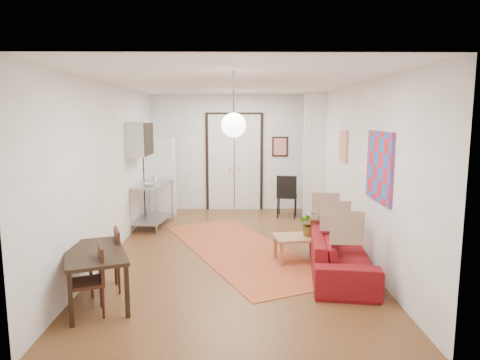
{
  "coord_description": "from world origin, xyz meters",
  "views": [
    {
      "loc": [
        0.02,
        -7.26,
        2.36
      ],
      "look_at": [
        0.1,
        0.14,
        1.25
      ],
      "focal_mm": 32.0,
      "sensor_mm": 36.0,
      "label": 1
    }
  ],
  "objects_px": {
    "kitchen_counter": "(152,198)",
    "coffee_table": "(304,239)",
    "black_side_chair": "(287,191)",
    "fridge": "(161,177)",
    "dining_chair_far": "(88,274)",
    "dining_table": "(95,257)",
    "sofa": "(340,253)",
    "dining_chair_near": "(106,255)"
  },
  "relations": [
    {
      "from": "kitchen_counter",
      "to": "coffee_table",
      "type": "bearing_deg",
      "value": -29.58
    },
    {
      "from": "black_side_chair",
      "to": "fridge",
      "type": "bearing_deg",
      "value": 9.05
    },
    {
      "from": "coffee_table",
      "to": "dining_chair_far",
      "type": "xyz_separation_m",
      "value": [
        -2.89,
        -1.82,
        0.12
      ]
    },
    {
      "from": "kitchen_counter",
      "to": "fridge",
      "type": "distance_m",
      "value": 1.15
    },
    {
      "from": "coffee_table",
      "to": "fridge",
      "type": "height_order",
      "value": "fridge"
    },
    {
      "from": "kitchen_counter",
      "to": "dining_table",
      "type": "bearing_deg",
      "value": -82.0
    },
    {
      "from": "black_side_chair",
      "to": "sofa",
      "type": "bearing_deg",
      "value": 106.52
    },
    {
      "from": "fridge",
      "to": "dining_chair_near",
      "type": "bearing_deg",
      "value": -91.59
    },
    {
      "from": "dining_table",
      "to": "black_side_chair",
      "type": "relative_size",
      "value": 1.4
    },
    {
      "from": "fridge",
      "to": "dining_chair_near",
      "type": "distance_m",
      "value": 4.47
    },
    {
      "from": "dining_table",
      "to": "dining_chair_far",
      "type": "xyz_separation_m",
      "value": [
        0.0,
        -0.27,
        -0.12
      ]
    },
    {
      "from": "dining_chair_far",
      "to": "sofa",
      "type": "bearing_deg",
      "value": 88.88
    },
    {
      "from": "sofa",
      "to": "coffee_table",
      "type": "xyz_separation_m",
      "value": [
        -0.47,
        0.56,
        0.05
      ]
    },
    {
      "from": "kitchen_counter",
      "to": "dining_chair_far",
      "type": "distance_m",
      "value": 4.05
    },
    {
      "from": "dining_table",
      "to": "black_side_chair",
      "type": "distance_m",
      "value": 5.64
    },
    {
      "from": "fridge",
      "to": "kitchen_counter",
      "type": "bearing_deg",
      "value": -91.59
    },
    {
      "from": "coffee_table",
      "to": "dining_table",
      "type": "relative_size",
      "value": 0.73
    },
    {
      "from": "coffee_table",
      "to": "dining_chair_near",
      "type": "relative_size",
      "value": 1.2
    },
    {
      "from": "dining_table",
      "to": "black_side_chair",
      "type": "bearing_deg",
      "value": 57.96
    },
    {
      "from": "sofa",
      "to": "dining_table",
      "type": "height_order",
      "value": "dining_table"
    },
    {
      "from": "sofa",
      "to": "dining_chair_near",
      "type": "bearing_deg",
      "value": 107.44
    },
    {
      "from": "black_side_chair",
      "to": "dining_chair_near",
      "type": "bearing_deg",
      "value": 66.49
    },
    {
      "from": "kitchen_counter",
      "to": "fridge",
      "type": "xyz_separation_m",
      "value": [
        0.0,
        1.1,
        0.3
      ]
    },
    {
      "from": "fridge",
      "to": "dining_chair_far",
      "type": "xyz_separation_m",
      "value": [
        -0.0,
        -5.15,
        -0.44
      ]
    },
    {
      "from": "fridge",
      "to": "black_side_chair",
      "type": "xyz_separation_m",
      "value": [
        2.99,
        -0.1,
        -0.33
      ]
    },
    {
      "from": "kitchen_counter",
      "to": "dining_chair_near",
      "type": "height_order",
      "value": "kitchen_counter"
    },
    {
      "from": "fridge",
      "to": "dining_chair_far",
      "type": "bearing_deg",
      "value": -91.59
    },
    {
      "from": "dining_table",
      "to": "black_side_chair",
      "type": "height_order",
      "value": "black_side_chair"
    },
    {
      "from": "sofa",
      "to": "dining_chair_near",
      "type": "relative_size",
      "value": 2.59
    },
    {
      "from": "fridge",
      "to": "dining_chair_near",
      "type": "xyz_separation_m",
      "value": [
        -0.0,
        -4.45,
        -0.44
      ]
    },
    {
      "from": "kitchen_counter",
      "to": "dining_chair_far",
      "type": "xyz_separation_m",
      "value": [
        -0.0,
        -4.05,
        -0.13
      ]
    },
    {
      "from": "dining_chair_far",
      "to": "black_side_chair",
      "type": "height_order",
      "value": "black_side_chair"
    },
    {
      "from": "dining_chair_near",
      "to": "dining_chair_far",
      "type": "distance_m",
      "value": 0.7
    },
    {
      "from": "black_side_chair",
      "to": "coffee_table",
      "type": "bearing_deg",
      "value": 99.2
    },
    {
      "from": "sofa",
      "to": "dining_chair_near",
      "type": "height_order",
      "value": "dining_chair_near"
    },
    {
      "from": "coffee_table",
      "to": "black_side_chair",
      "type": "relative_size",
      "value": 1.02
    },
    {
      "from": "sofa",
      "to": "dining_chair_near",
      "type": "distance_m",
      "value": 3.41
    },
    {
      "from": "dining_chair_near",
      "to": "dining_chair_far",
      "type": "height_order",
      "value": "same"
    },
    {
      "from": "dining_table",
      "to": "dining_chair_near",
      "type": "height_order",
      "value": "dining_chair_near"
    },
    {
      "from": "dining_chair_far",
      "to": "kitchen_counter",
      "type": "bearing_deg",
      "value": 158.33
    },
    {
      "from": "dining_table",
      "to": "dining_chair_near",
      "type": "relative_size",
      "value": 1.66
    },
    {
      "from": "kitchen_counter",
      "to": "fridge",
      "type": "relative_size",
      "value": 0.71
    }
  ]
}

